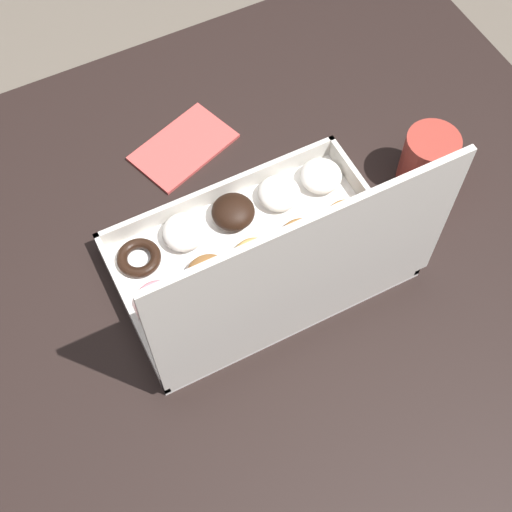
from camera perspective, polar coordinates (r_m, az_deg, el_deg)
ground_plane at (r=1.71m, az=-0.41°, el=-14.42°), size 8.00×8.00×0.00m
dining_table at (r=1.08m, az=-0.64°, el=-5.13°), size 1.20×1.04×0.75m
donut_box at (r=0.96m, az=0.73°, el=-0.33°), size 0.39×0.26×0.30m
coffee_mug at (r=1.10m, az=13.61°, el=7.56°), size 0.08×0.08×0.09m
paper_napkin at (r=1.14m, az=-5.82°, el=8.66°), size 0.18×0.14×0.01m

